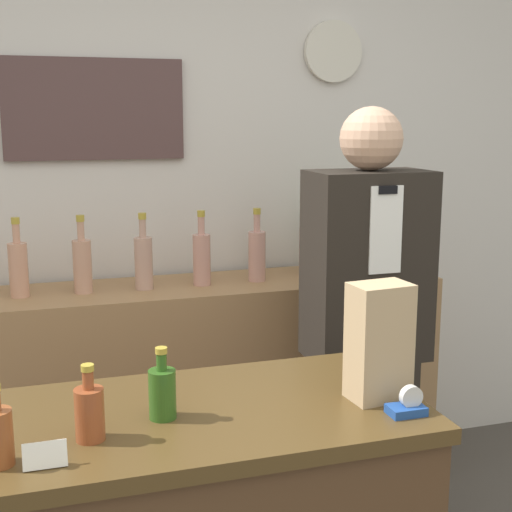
{
  "coord_description": "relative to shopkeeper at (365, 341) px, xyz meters",
  "views": [
    {
      "loc": [
        -0.57,
        -1.18,
        1.69
      ],
      "look_at": [
        0.13,
        1.09,
        1.22
      ],
      "focal_mm": 50.0,
      "sensor_mm": 36.0,
      "label": 1
    }
  ],
  "objects": [
    {
      "name": "shelf_bottle_6",
      "position": [
        -0.0,
        0.59,
        0.24
      ],
      "size": [
        0.07,
        0.07,
        0.32
      ],
      "color": "tan",
      "rests_on": "back_shelf"
    },
    {
      "name": "shopkeeper",
      "position": [
        0.0,
        0.0,
        0.0
      ],
      "size": [
        0.44,
        0.27,
        1.72
      ],
      "color": "black",
      "rests_on": "ground_plane"
    },
    {
      "name": "potted_plant",
      "position": [
        0.22,
        0.6,
        0.3
      ],
      "size": [
        0.25,
        0.25,
        0.33
      ],
      "color": "#9E998E",
      "rests_on": "back_shelf"
    },
    {
      "name": "shelf_bottle_4",
      "position": [
        -0.49,
        0.56,
        0.24
      ],
      "size": [
        0.07,
        0.07,
        0.32
      ],
      "color": "tan",
      "rests_on": "back_shelf"
    },
    {
      "name": "tape_dispenser",
      "position": [
        -0.31,
        -0.87,
        0.14
      ],
      "size": [
        0.09,
        0.06,
        0.07
      ],
      "color": "#1E4799",
      "rests_on": "display_counter"
    },
    {
      "name": "back_shelf",
      "position": [
        -0.5,
        0.58,
        -0.37
      ],
      "size": [
        2.1,
        0.44,
        0.98
      ],
      "color": "#9E754C",
      "rests_on": "ground_plane"
    },
    {
      "name": "shelf_bottle_1",
      "position": [
        -1.23,
        0.58,
        0.24
      ],
      "size": [
        0.07,
        0.07,
        0.32
      ],
      "color": "tan",
      "rests_on": "back_shelf"
    },
    {
      "name": "price_card_right",
      "position": [
        -1.16,
        -0.88,
        0.14
      ],
      "size": [
        0.09,
        0.02,
        0.06
      ],
      "color": "white",
      "rests_on": "display_counter"
    },
    {
      "name": "back_wall",
      "position": [
        -0.58,
        0.86,
        0.5
      ],
      "size": [
        5.2,
        0.09,
        2.7
      ],
      "color": "silver",
      "rests_on": "ground_plane"
    },
    {
      "name": "counter_bottle_3",
      "position": [
        -0.89,
        -0.71,
        0.18
      ],
      "size": [
        0.07,
        0.07,
        0.18
      ],
      "color": "#2D581B",
      "rests_on": "display_counter"
    },
    {
      "name": "shelf_bottle_5",
      "position": [
        -0.25,
        0.56,
        0.24
      ],
      "size": [
        0.07,
        0.07,
        0.32
      ],
      "color": "tan",
      "rests_on": "back_shelf"
    },
    {
      "name": "shelf_bottle_2",
      "position": [
        -0.98,
        0.57,
        0.24
      ],
      "size": [
        0.07,
        0.07,
        0.32
      ],
      "color": "tan",
      "rests_on": "back_shelf"
    },
    {
      "name": "paper_bag",
      "position": [
        -0.33,
        -0.75,
        0.26
      ],
      "size": [
        0.16,
        0.12,
        0.3
      ],
      "color": "tan",
      "rests_on": "display_counter"
    },
    {
      "name": "shelf_bottle_3",
      "position": [
        -0.74,
        0.56,
        0.24
      ],
      "size": [
        0.07,
        0.07,
        0.32
      ],
      "color": "tan",
      "rests_on": "back_shelf"
    },
    {
      "name": "counter_bottle_2",
      "position": [
        -1.06,
        -0.78,
        0.18
      ],
      "size": [
        0.07,
        0.07,
        0.18
      ],
      "color": "brown",
      "rests_on": "display_counter"
    }
  ]
}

